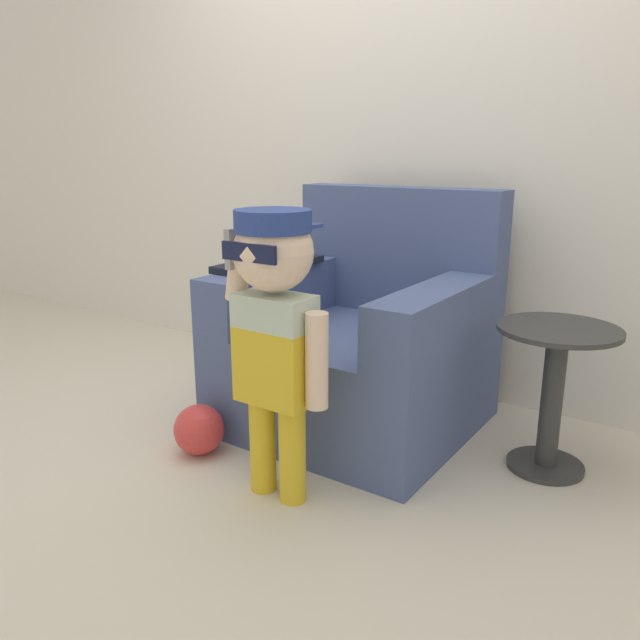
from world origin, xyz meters
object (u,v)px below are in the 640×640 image
person_child (275,312)px  side_table (553,385)px  armchair (360,346)px  toy_ball (199,429)px

person_child → side_table: person_child is taller
side_table → person_child: bearing=-134.9°
armchair → side_table: 0.81m
person_child → toy_ball: bearing=171.5°
armchair → side_table: (0.81, 0.01, -0.01)m
side_table → toy_ball: size_ratio=2.78×
armchair → person_child: size_ratio=1.02×
armchair → toy_ball: size_ratio=5.03×
armchair → person_child: 0.77m
person_child → side_table: bearing=45.1°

